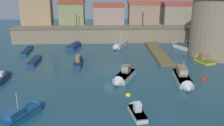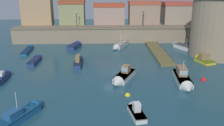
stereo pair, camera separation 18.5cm
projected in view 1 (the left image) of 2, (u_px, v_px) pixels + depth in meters
The scene contains 21 objects.
ground_plane at pixel (113, 72), 38.46m from camera, with size 107.51×107.51×0.00m, color #1E4756.
quay_wall at pixel (109, 34), 56.73m from camera, with size 41.54×4.06×3.36m.
old_town_backdrop at pixel (112, 12), 59.33m from camera, with size 39.67×5.49×6.81m.
fortress_tower at pixel (220, 25), 45.30m from camera, with size 10.60×10.60×11.07m.
pier_dock at pixel (158, 52), 48.29m from camera, with size 2.46×15.72×0.70m.
quay_lamp_0 at pixel (76, 17), 55.26m from camera, with size 0.32×0.32×3.33m.
quay_lamp_1 at pixel (143, 15), 55.72m from camera, with size 0.32×0.32×3.79m.
moored_boat_0 at pixel (75, 45), 52.27m from camera, with size 3.10×5.08×1.53m.
moored_boat_1 at pixel (79, 61), 41.97m from camera, with size 1.20×5.98×1.86m.
moored_boat_2 at pixel (119, 46), 52.08m from camera, with size 3.92×6.47×3.20m.
moored_boat_3 at pixel (36, 60), 43.30m from camera, with size 1.43×5.92×1.08m.
moored_boat_5 at pixel (24, 113), 25.81m from camera, with size 4.14×6.59×3.34m.
moored_boat_6 at pixel (136, 110), 26.62m from camera, with size 1.84×4.35×1.74m.
moored_boat_7 at pixel (201, 59), 43.62m from camera, with size 2.98×4.51×2.21m.
moored_boat_8 at pixel (3, 76), 35.70m from camera, with size 1.44×5.21×2.52m.
moored_boat_9 at pixel (184, 79), 34.29m from camera, with size 2.43×7.44×3.33m.
moored_boat_10 at pixel (123, 77), 35.05m from camera, with size 4.09×6.18×2.23m.
moored_boat_11 at pixel (182, 46), 51.35m from camera, with size 4.35×6.68×2.48m.
moored_boat_12 at pixel (28, 49), 50.01m from camera, with size 1.30×7.30×1.07m.
mooring_buoy_0 at pixel (203, 80), 35.45m from camera, with size 0.77×0.77×0.77m, color red.
mooring_buoy_1 at pixel (128, 95), 30.77m from camera, with size 0.67×0.67×0.67m, color yellow.
Camera 1 is at (-1.55, -36.09, 13.27)m, focal length 41.27 mm.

